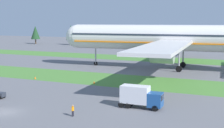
{
  "coord_description": "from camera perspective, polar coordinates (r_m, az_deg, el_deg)",
  "views": [
    {
      "loc": [
        33.56,
        -36.28,
        13.87
      ],
      "look_at": [
        4.51,
        29.86,
        4.0
      ],
      "focal_mm": 50.63,
      "sensor_mm": 36.0,
      "label": 1
    }
  ],
  "objects": [
    {
      "name": "ground_plane",
      "position": [
        51.33,
        -18.53,
        -8.31
      ],
      "size": [
        400.0,
        400.0,
        0.0
      ],
      "primitive_type": "plane",
      "color": "slate"
    },
    {
      "name": "grass_strip_near",
      "position": [
        76.87,
        -2.6,
        -2.62
      ],
      "size": [
        320.0,
        15.78,
        0.01
      ],
      "primitive_type": "cube",
      "color": "#4C8438",
      "rests_on": "ground"
    },
    {
      "name": "grass_strip_far",
      "position": [
        117.08,
        6.89,
        0.92
      ],
      "size": [
        320.0,
        15.78,
        0.01
      ],
      "primitive_type": "cube",
      "color": "#4C8438",
      "rests_on": "ground"
    },
    {
      "name": "airliner",
      "position": [
        92.08,
        10.94,
        4.67
      ],
      "size": [
        67.64,
        83.45,
        25.37
      ],
      "rotation": [
        0.0,
        0.0,
        1.64
      ],
      "color": "silver",
      "rests_on": "ground"
    },
    {
      "name": "catering_truck",
      "position": [
        50.89,
        5.17,
        -5.79
      ],
      "size": [
        7.02,
        2.5,
        3.58
      ],
      "rotation": [
        0.0,
        0.0,
        -1.54
      ],
      "color": "#1E4C8E",
      "rests_on": "ground"
    },
    {
      "name": "ground_crew_marshaller",
      "position": [
        53.15,
        5.09,
        -6.32
      ],
      "size": [
        0.36,
        0.55,
        1.74
      ],
      "rotation": [
        0.0,
        0.0,
        1.38
      ],
      "color": "black",
      "rests_on": "ground"
    },
    {
      "name": "ground_crew_loader",
      "position": [
        46.98,
        -7.09,
        -8.25
      ],
      "size": [
        0.36,
        0.56,
        1.74
      ],
      "rotation": [
        0.0,
        0.0,
        1.52
      ],
      "color": "black",
      "rests_on": "ground"
    },
    {
      "name": "taxiway_marker_0",
      "position": [
        70.74,
        -3.26,
        -3.3
      ],
      "size": [
        0.44,
        0.44,
        0.57
      ],
      "primitive_type": "cone",
      "color": "orange",
      "rests_on": "ground"
    },
    {
      "name": "taxiway_marker_1",
      "position": [
        78.35,
        -13.71,
        -2.4
      ],
      "size": [
        0.44,
        0.44,
        0.66
      ],
      "primitive_type": "cone",
      "color": "orange",
      "rests_on": "ground"
    },
    {
      "name": "distant_tree_line",
      "position": [
        163.58,
        9.5,
        5.25
      ],
      "size": [
        180.44,
        9.9,
        11.67
      ],
      "color": "#4C3823",
      "rests_on": "ground"
    }
  ]
}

